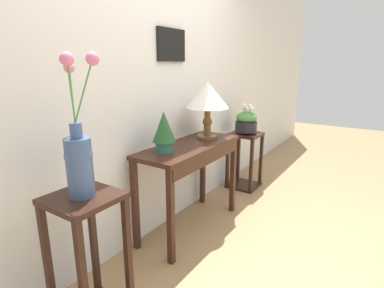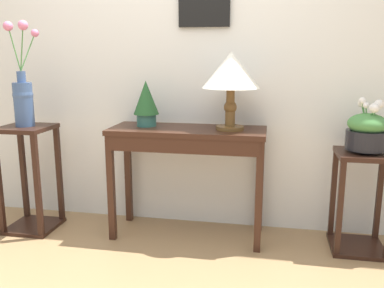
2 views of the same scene
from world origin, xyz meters
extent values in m
cube|color=#9E7A51|center=(0.00, 0.00, 0.00)|extent=(12.00, 12.00, 0.01)
cube|color=silver|center=(0.00, 1.34, 1.40)|extent=(9.00, 0.10, 2.80)
cube|color=black|center=(0.21, 1.28, 1.62)|extent=(0.36, 0.02, 0.27)
cube|color=#8179AF|center=(0.21, 1.27, 1.62)|extent=(0.29, 0.01, 0.22)
cube|color=#381E14|center=(0.13, 1.04, 0.78)|extent=(1.08, 0.42, 0.03)
cube|color=#381E14|center=(0.13, 0.85, 0.71)|extent=(1.02, 0.03, 0.10)
cube|color=#381E14|center=(-0.38, 0.87, 0.38)|extent=(0.05, 0.04, 0.76)
cube|color=#381E14|center=(0.64, 0.87, 0.38)|extent=(0.04, 0.04, 0.76)
cube|color=#381E14|center=(-0.38, 1.22, 0.38)|extent=(0.05, 0.04, 0.76)
cube|color=#381E14|center=(0.64, 1.22, 0.38)|extent=(0.04, 0.04, 0.76)
cylinder|color=brown|center=(0.43, 1.04, 0.81)|extent=(0.19, 0.19, 0.02)
cylinder|color=brown|center=(0.43, 1.04, 0.88)|extent=(0.07, 0.07, 0.13)
sphere|color=brown|center=(0.43, 1.04, 0.95)|extent=(0.09, 0.09, 0.09)
cylinder|color=brown|center=(0.43, 1.04, 1.01)|extent=(0.06, 0.06, 0.13)
cone|color=white|center=(0.43, 1.04, 1.19)|extent=(0.39, 0.39, 0.24)
cylinder|color=#2D665B|center=(-0.17, 1.07, 0.84)|extent=(0.14, 0.14, 0.09)
cone|color=#235128|center=(-0.17, 1.07, 1.00)|extent=(0.18, 0.18, 0.24)
cube|color=black|center=(-1.04, 0.93, 0.77)|extent=(0.35, 0.35, 0.03)
cube|color=black|center=(-1.19, 0.78, 0.39)|extent=(0.04, 0.03, 0.73)
cube|color=black|center=(-0.89, 0.78, 0.39)|extent=(0.03, 0.03, 0.73)
cube|color=black|center=(-1.19, 1.09, 0.39)|extent=(0.04, 0.04, 0.73)
cube|color=black|center=(-0.89, 1.09, 0.39)|extent=(0.03, 0.04, 0.73)
cylinder|color=#3D5684|center=(-1.04, 0.93, 0.94)|extent=(0.13, 0.13, 0.31)
sphere|color=#3D5684|center=(-1.04, 0.93, 1.01)|extent=(0.14, 0.14, 0.14)
cylinder|color=#3D5684|center=(-1.04, 0.93, 1.14)|extent=(0.06, 0.06, 0.08)
cylinder|color=#478442|center=(-1.00, 0.99, 1.31)|extent=(0.08, 0.11, 0.27)
sphere|color=pink|center=(-0.97, 1.04, 1.44)|extent=(0.06, 0.06, 0.06)
cylinder|color=#478442|center=(-1.06, 0.91, 1.33)|extent=(0.05, 0.05, 0.30)
sphere|color=pink|center=(-1.08, 0.89, 1.48)|extent=(0.06, 0.06, 0.06)
cylinder|color=#478442|center=(-0.99, 0.90, 1.33)|extent=(0.10, 0.07, 0.31)
sphere|color=pink|center=(-0.95, 0.87, 1.48)|extent=(0.07, 0.07, 0.07)
cube|color=black|center=(1.30, 1.03, 0.66)|extent=(0.35, 0.35, 0.03)
cube|color=black|center=(1.30, 1.03, 0.01)|extent=(0.35, 0.35, 0.03)
cube|color=black|center=(1.15, 0.88, 0.34)|extent=(0.04, 0.03, 0.62)
cube|color=black|center=(1.45, 0.88, 0.34)|extent=(0.04, 0.03, 0.62)
cube|color=black|center=(1.15, 1.18, 0.34)|extent=(0.04, 0.04, 0.62)
cube|color=black|center=(1.45, 1.18, 0.34)|extent=(0.04, 0.04, 0.62)
cylinder|color=black|center=(1.30, 1.03, 0.69)|extent=(0.11, 0.11, 0.02)
cylinder|color=black|center=(1.30, 1.03, 0.76)|extent=(0.25, 0.25, 0.12)
ellipsoid|color=#478442|center=(1.30, 1.03, 0.86)|extent=(0.24, 0.24, 0.13)
cylinder|color=#478442|center=(1.31, 1.01, 0.89)|extent=(0.03, 0.06, 0.15)
sphere|color=white|center=(1.32, 0.98, 0.97)|extent=(0.06, 0.06, 0.06)
cylinder|color=#478442|center=(1.28, 1.04, 0.91)|extent=(0.05, 0.02, 0.19)
sphere|color=white|center=(1.26, 1.04, 1.01)|extent=(0.04, 0.04, 0.04)
cylinder|color=#478442|center=(1.33, 1.02, 0.90)|extent=(0.06, 0.03, 0.17)
sphere|color=white|center=(1.36, 1.01, 0.99)|extent=(0.06, 0.06, 0.06)
cylinder|color=#478442|center=(1.29, 1.03, 0.90)|extent=(0.03, 0.02, 0.16)
sphere|color=white|center=(1.28, 1.03, 0.98)|extent=(0.04, 0.04, 0.04)
cylinder|color=#478442|center=(1.28, 1.05, 0.90)|extent=(0.05, 0.04, 0.17)
sphere|color=white|center=(1.26, 1.07, 0.99)|extent=(0.05, 0.05, 0.05)
camera|label=1|loc=(-1.93, -0.36, 1.45)|focal=28.13mm
camera|label=2|loc=(0.70, -1.71, 1.29)|focal=38.54mm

